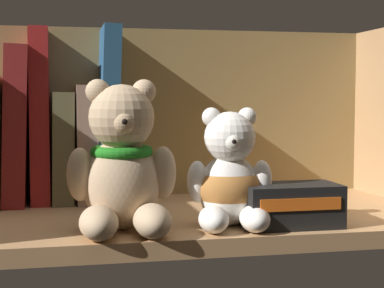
# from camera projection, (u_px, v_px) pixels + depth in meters

# --- Properties ---
(shelf_board) EXTENTS (0.64, 0.30, 0.02)m
(shelf_board) POSITION_uv_depth(u_px,v_px,m) (173.00, 221.00, 0.79)
(shelf_board) COLOR tan
(shelf_board) RESTS_ON ground
(shelf_back_panel) EXTENTS (0.67, 0.01, 0.27)m
(shelf_back_panel) POSITION_uv_depth(u_px,v_px,m) (154.00, 119.00, 0.93)
(shelf_back_panel) COLOR olive
(shelf_back_panel) RESTS_ON ground
(book_3) EXTENTS (0.04, 0.12, 0.22)m
(book_3) POSITION_uv_depth(u_px,v_px,m) (17.00, 125.00, 0.86)
(book_3) COLOR maroon
(book_3) RESTS_ON shelf_board
(book_4) EXTENTS (0.03, 0.10, 0.24)m
(book_4) POSITION_uv_depth(u_px,v_px,m) (40.00, 116.00, 0.87)
(book_4) COLOR maroon
(book_4) RESTS_ON shelf_board
(book_5) EXTENTS (0.03, 0.11, 0.15)m
(book_5) POSITION_uv_depth(u_px,v_px,m) (63.00, 147.00, 0.88)
(book_5) COLOR brown
(book_5) RESTS_ON shelf_board
(book_6) EXTENTS (0.03, 0.11, 0.16)m
(book_6) POSITION_uv_depth(u_px,v_px,m) (86.00, 143.00, 0.88)
(book_6) COLOR #A37D67
(book_6) RESTS_ON shelf_board
(book_7) EXTENTS (0.03, 0.14, 0.24)m
(book_7) POSITION_uv_depth(u_px,v_px,m) (107.00, 115.00, 0.89)
(book_7) COLOR navy
(book_7) RESTS_ON shelf_board
(teddy_bear_larger) EXTENTS (0.12, 0.12, 0.17)m
(teddy_bear_larger) POSITION_uv_depth(u_px,v_px,m) (122.00, 167.00, 0.68)
(teddy_bear_larger) COLOR tan
(teddy_bear_larger) RESTS_ON shelf_board
(teddy_bear_smaller) EXTENTS (0.10, 0.10, 0.13)m
(teddy_bear_smaller) POSITION_uv_depth(u_px,v_px,m) (230.00, 180.00, 0.71)
(teddy_bear_smaller) COLOR white
(teddy_bear_smaller) RESTS_ON shelf_board
(small_product_box) EXTENTS (0.11, 0.06, 0.05)m
(small_product_box) POSITION_uv_depth(u_px,v_px,m) (291.00, 205.00, 0.71)
(small_product_box) COLOR black
(small_product_box) RESTS_ON shelf_board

